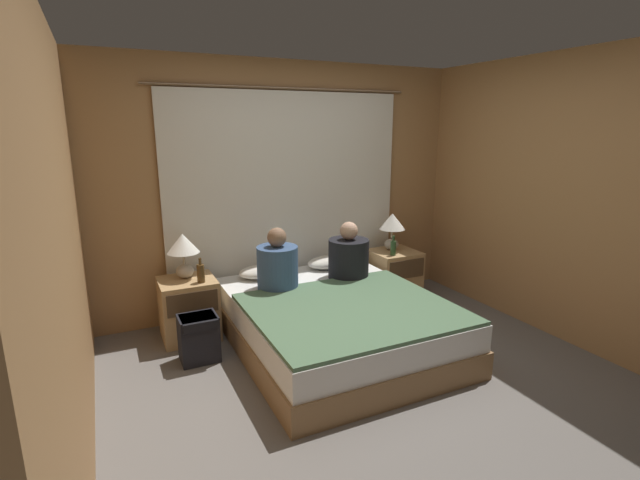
% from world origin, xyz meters
% --- Properties ---
extents(ground_plane, '(16.00, 16.00, 0.00)m').
position_xyz_m(ground_plane, '(0.00, 0.00, 0.00)').
color(ground_plane, '#66605B').
extents(wall_back, '(3.93, 0.06, 2.50)m').
position_xyz_m(wall_back, '(0.00, 1.73, 1.25)').
color(wall_back, '#A37547').
rests_on(wall_back, ground_plane).
extents(wall_left, '(0.06, 3.53, 2.50)m').
position_xyz_m(wall_left, '(-1.94, 0.00, 1.25)').
color(wall_left, '#A37547').
rests_on(wall_left, ground_plane).
extents(wall_right, '(0.06, 3.53, 2.50)m').
position_xyz_m(wall_right, '(1.94, 0.00, 1.25)').
color(wall_right, '#A37547').
rests_on(wall_right, ground_plane).
extents(curtain_panel, '(2.67, 0.02, 2.24)m').
position_xyz_m(curtain_panel, '(0.00, 1.67, 1.11)').
color(curtain_panel, silver).
rests_on(curtain_panel, ground_plane).
extents(bed, '(1.64, 2.02, 0.44)m').
position_xyz_m(bed, '(0.00, 0.61, 0.22)').
color(bed, olive).
rests_on(bed, ground_plane).
extents(nightstand_left, '(0.49, 0.47, 0.55)m').
position_xyz_m(nightstand_left, '(-1.11, 1.34, 0.28)').
color(nightstand_left, tan).
rests_on(nightstand_left, ground_plane).
extents(nightstand_right, '(0.49, 0.47, 0.55)m').
position_xyz_m(nightstand_right, '(1.11, 1.34, 0.28)').
color(nightstand_right, tan).
rests_on(nightstand_right, ground_plane).
extents(lamp_left, '(0.28, 0.28, 0.41)m').
position_xyz_m(lamp_left, '(-1.11, 1.41, 0.82)').
color(lamp_left, '#B2A899').
rests_on(lamp_left, nightstand_left).
extents(lamp_right, '(0.28, 0.28, 0.41)m').
position_xyz_m(lamp_right, '(1.11, 1.41, 0.82)').
color(lamp_right, '#B2A899').
rests_on(lamp_right, nightstand_right).
extents(pillow_left, '(0.49, 0.31, 0.12)m').
position_xyz_m(pillow_left, '(-0.36, 1.43, 0.50)').
color(pillow_left, silver).
rests_on(pillow_left, bed).
extents(pillow_right, '(0.49, 0.31, 0.12)m').
position_xyz_m(pillow_right, '(0.36, 1.43, 0.50)').
color(pillow_right, silver).
rests_on(pillow_right, bed).
extents(blanket_on_bed, '(1.58, 1.39, 0.03)m').
position_xyz_m(blanket_on_bed, '(0.00, 0.33, 0.45)').
color(blanket_on_bed, '#4C6B4C').
rests_on(blanket_on_bed, bed).
extents(person_left_in_bed, '(0.37, 0.37, 0.57)m').
position_xyz_m(person_left_in_bed, '(-0.35, 1.06, 0.66)').
color(person_left_in_bed, '#38517A').
rests_on(person_left_in_bed, bed).
extents(person_right_in_bed, '(0.39, 0.39, 0.55)m').
position_xyz_m(person_right_in_bed, '(0.38, 1.06, 0.65)').
color(person_right_in_bed, black).
rests_on(person_right_in_bed, bed).
extents(beer_bottle_on_left_stand, '(0.07, 0.07, 0.22)m').
position_xyz_m(beer_bottle_on_left_stand, '(-1.00, 1.22, 0.63)').
color(beer_bottle_on_left_stand, '#513819').
rests_on(beer_bottle_on_left_stand, nightstand_left).
extents(beer_bottle_on_right_stand, '(0.06, 0.06, 0.21)m').
position_xyz_m(beer_bottle_on_right_stand, '(1.00, 1.22, 0.63)').
color(beer_bottle_on_right_stand, '#2D4C28').
rests_on(beer_bottle_on_right_stand, nightstand_right).
extents(backpack_on_floor, '(0.31, 0.27, 0.39)m').
position_xyz_m(backpack_on_floor, '(-1.12, 0.86, 0.22)').
color(backpack_on_floor, black).
rests_on(backpack_on_floor, ground_plane).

